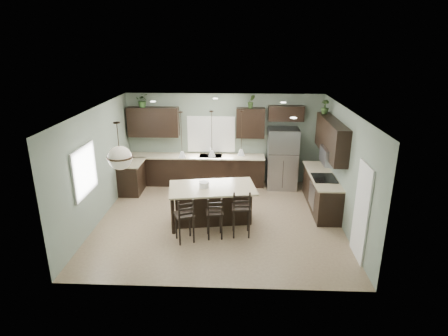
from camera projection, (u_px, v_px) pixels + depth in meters
ground at (219, 220)px, 9.49m from camera, size 6.00×6.00×0.00m
pantry_door at (361, 212)px, 7.57m from camera, size 0.04×0.82×2.04m
window_back at (211, 134)px, 11.59m from camera, size 1.35×0.02×1.00m
window_left at (84, 171)px, 8.36m from camera, size 0.02×1.10×1.00m
left_return_cabs at (132, 178)px, 11.07m from camera, size 0.60×0.90×0.90m
left_return_countertop at (131, 163)px, 10.91m from camera, size 0.66×0.96×0.04m
back_lower_cabs at (197, 170)px, 11.70m from camera, size 4.20×0.60×0.90m
back_countertop at (196, 156)px, 11.52m from camera, size 4.20×0.66×0.04m
sink_inset at (211, 156)px, 11.50m from camera, size 0.70×0.45×0.01m
faucet at (211, 152)px, 11.43m from camera, size 0.02×0.02×0.28m
back_upper_left at (153, 122)px, 11.38m from camera, size 1.55×0.34×0.90m
back_upper_right at (250, 123)px, 11.26m from camera, size 0.85×0.34×0.90m
fridge_header at (286, 113)px, 11.12m from camera, size 1.05×0.34×0.45m
right_lower_cabs at (321, 192)px, 10.06m from camera, size 0.60×2.35×0.90m
right_countertop at (322, 175)px, 9.91m from camera, size 0.66×2.35×0.04m
cooktop at (324, 178)px, 9.64m from camera, size 0.58×0.75×0.02m
wall_oven_front at (312, 196)px, 9.81m from camera, size 0.01×0.72×0.60m
right_upper_cabs at (331, 138)px, 9.57m from camera, size 0.34×2.35×0.90m
microwave at (330, 156)px, 9.44m from camera, size 0.40×0.75×0.40m
refrigerator at (282, 159)px, 11.29m from camera, size 0.90×0.74×1.85m
kitchen_island at (212, 204)px, 9.27m from camera, size 2.24×1.50×0.92m
serving_dish at (204, 185)px, 9.07m from camera, size 0.24×0.24×0.14m
bar_stool_left at (185, 219)px, 8.32m from camera, size 0.52×0.52×1.08m
bar_stool_center at (215, 217)px, 8.50m from camera, size 0.43×0.43×1.02m
bar_stool_right at (241, 212)px, 8.58m from camera, size 0.45×0.45×1.15m
pendant_left at (181, 135)px, 8.61m from camera, size 0.17×0.17×1.10m
pendant_center at (212, 134)px, 8.68m from camera, size 0.17×0.17×1.10m
pendant_right at (241, 133)px, 8.76m from camera, size 0.17×0.17×1.10m
chandelier at (119, 146)px, 7.52m from camera, size 0.53×0.53×1.00m
plant_back_left at (143, 100)px, 11.15m from camera, size 0.44×0.41×0.42m
plant_back_right at (251, 101)px, 11.02m from camera, size 0.25×0.21×0.40m
plant_right_wall at (325, 107)px, 10.19m from camera, size 0.28×0.28×0.38m
room_shell at (219, 156)px, 8.94m from camera, size 6.00×6.00×6.00m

